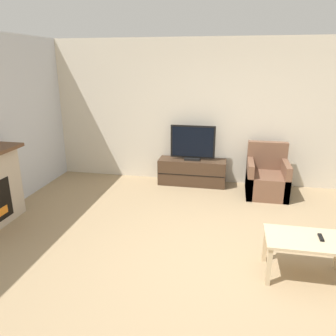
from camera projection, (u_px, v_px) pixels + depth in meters
ground_plane at (216, 267)px, 3.79m from camera, size 24.00×24.00×0.00m
wall_back at (228, 113)px, 6.12m from camera, size 12.00×0.06×2.70m
tv_stand at (192, 172)px, 6.31m from camera, size 1.28×0.41×0.49m
tv at (193, 144)px, 6.14m from camera, size 0.84×0.18×0.66m
armchair at (267, 179)px, 5.81m from camera, size 0.70×0.76×0.90m
coffee_table at (307, 244)px, 3.52m from camera, size 0.88×0.53×0.47m
remote at (321, 237)px, 3.49m from camera, size 0.04×0.15×0.02m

